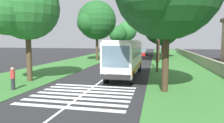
{
  "coord_description": "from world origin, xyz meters",
  "views": [
    {
      "loc": [
        -13.77,
        -4.85,
        3.7
      ],
      "look_at": [
        6.07,
        -0.54,
        1.6
      ],
      "focal_mm": 32.39,
      "sensor_mm": 36.0,
      "label": 1
    }
  ],
  "objects_px": {
    "coach_bus": "(126,56)",
    "utility_pole": "(158,35)",
    "roadside_tree_right_3": "(158,32)",
    "roadside_tree_left_3": "(127,32)",
    "pedestrian": "(13,78)",
    "roadside_tree_left_1": "(96,21)",
    "roadside_tree_left_0": "(118,35)",
    "roadside_tree_right_2": "(162,30)",
    "trailing_car_2": "(144,52)",
    "roadside_tree_left_2": "(24,9)",
    "trailing_car_1": "(142,53)",
    "trailing_car_0": "(123,56)",
    "roadside_tree_right_1": "(158,20)"
  },
  "relations": [
    {
      "from": "roadside_tree_right_1",
      "to": "roadside_tree_right_2",
      "type": "height_order",
      "value": "roadside_tree_right_1"
    },
    {
      "from": "roadside_tree_left_0",
      "to": "roadside_tree_left_2",
      "type": "bearing_deg",
      "value": 178.72
    },
    {
      "from": "trailing_car_2",
      "to": "roadside_tree_right_3",
      "type": "distance_m",
      "value": 6.52
    },
    {
      "from": "trailing_car_1",
      "to": "trailing_car_2",
      "type": "bearing_deg",
      "value": -0.83
    },
    {
      "from": "roadside_tree_right_1",
      "to": "utility_pole",
      "type": "relative_size",
      "value": 1.22
    },
    {
      "from": "trailing_car_2",
      "to": "pedestrian",
      "type": "xyz_separation_m",
      "value": [
        -41.49,
        7.21,
        0.24
      ]
    },
    {
      "from": "trailing_car_1",
      "to": "roadside_tree_left_3",
      "type": "relative_size",
      "value": 0.39
    },
    {
      "from": "coach_bus",
      "to": "roadside_tree_right_2",
      "type": "distance_m",
      "value": 25.8
    },
    {
      "from": "trailing_car_1",
      "to": "pedestrian",
      "type": "bearing_deg",
      "value": 168.93
    },
    {
      "from": "coach_bus",
      "to": "roadside_tree_right_1",
      "type": "height_order",
      "value": "roadside_tree_right_1"
    },
    {
      "from": "roadside_tree_left_0",
      "to": "roadside_tree_right_2",
      "type": "xyz_separation_m",
      "value": [
        -10.43,
        -11.65,
        0.56
      ]
    },
    {
      "from": "trailing_car_0",
      "to": "roadside_tree_right_2",
      "type": "height_order",
      "value": "roadside_tree_right_2"
    },
    {
      "from": "trailing_car_1",
      "to": "pedestrian",
      "type": "height_order",
      "value": "pedestrian"
    },
    {
      "from": "trailing_car_0",
      "to": "trailing_car_2",
      "type": "distance_m",
      "value": 14.4
    },
    {
      "from": "roadside_tree_right_1",
      "to": "utility_pole",
      "type": "distance_m",
      "value": 11.92
    },
    {
      "from": "trailing_car_2",
      "to": "pedestrian",
      "type": "distance_m",
      "value": 42.11
    },
    {
      "from": "pedestrian",
      "to": "roadside_tree_left_1",
      "type": "bearing_deg",
      "value": 1.2
    },
    {
      "from": "roadside_tree_left_1",
      "to": "roadside_tree_right_3",
      "type": "relative_size",
      "value": 1.14
    },
    {
      "from": "roadside_tree_left_2",
      "to": "coach_bus",
      "type": "bearing_deg",
      "value": -60.13
    },
    {
      "from": "coach_bus",
      "to": "roadside_tree_left_3",
      "type": "distance_m",
      "value": 55.93
    },
    {
      "from": "roadside_tree_left_0",
      "to": "roadside_tree_right_1",
      "type": "xyz_separation_m",
      "value": [
        -20.76,
        -10.69,
        1.78
      ]
    },
    {
      "from": "utility_pole",
      "to": "roadside_tree_left_3",
      "type": "bearing_deg",
      "value": 12.06
    },
    {
      "from": "trailing_car_0",
      "to": "roadside_tree_left_3",
      "type": "height_order",
      "value": "roadside_tree_left_3"
    },
    {
      "from": "coach_bus",
      "to": "utility_pole",
      "type": "height_order",
      "value": "utility_pole"
    },
    {
      "from": "roadside_tree_right_3",
      "to": "utility_pole",
      "type": "distance_m",
      "value": 30.18
    },
    {
      "from": "trailing_car_2",
      "to": "roadside_tree_left_0",
      "type": "bearing_deg",
      "value": 74.32
    },
    {
      "from": "trailing_car_0",
      "to": "roadside_tree_right_2",
      "type": "bearing_deg",
      "value": -53.69
    },
    {
      "from": "roadside_tree_right_3",
      "to": "roadside_tree_right_1",
      "type": "bearing_deg",
      "value": 178.92
    },
    {
      "from": "roadside_tree_left_1",
      "to": "roadside_tree_right_3",
      "type": "height_order",
      "value": "roadside_tree_left_1"
    },
    {
      "from": "trailing_car_2",
      "to": "roadside_tree_right_2",
      "type": "distance_m",
      "value": 10.84
    },
    {
      "from": "roadside_tree_left_3",
      "to": "roadside_tree_right_1",
      "type": "height_order",
      "value": "roadside_tree_left_3"
    },
    {
      "from": "coach_bus",
      "to": "pedestrian",
      "type": "bearing_deg",
      "value": 137.24
    },
    {
      "from": "trailing_car_0",
      "to": "trailing_car_1",
      "type": "bearing_deg",
      "value": -19.89
    },
    {
      "from": "coach_bus",
      "to": "roadside_tree_left_3",
      "type": "height_order",
      "value": "roadside_tree_left_3"
    },
    {
      "from": "roadside_tree_left_0",
      "to": "pedestrian",
      "type": "relative_size",
      "value": 4.69
    },
    {
      "from": "roadside_tree_right_2",
      "to": "roadside_tree_right_3",
      "type": "height_order",
      "value": "roadside_tree_right_2"
    },
    {
      "from": "roadside_tree_right_3",
      "to": "roadside_tree_right_2",
      "type": "bearing_deg",
      "value": -175.78
    },
    {
      "from": "coach_bus",
      "to": "pedestrian",
      "type": "distance_m",
      "value": 10.88
    },
    {
      "from": "roadside_tree_right_3",
      "to": "utility_pole",
      "type": "bearing_deg",
      "value": 179.31
    },
    {
      "from": "trailing_car_2",
      "to": "roadside_tree_left_1",
      "type": "distance_m",
      "value": 20.71
    },
    {
      "from": "roadside_tree_left_0",
      "to": "pedestrian",
      "type": "distance_m",
      "value": 43.77
    },
    {
      "from": "coach_bus",
      "to": "utility_pole",
      "type": "xyz_separation_m",
      "value": [
        3.28,
        -3.24,
        2.16
      ]
    },
    {
      "from": "utility_pole",
      "to": "coach_bus",
      "type": "bearing_deg",
      "value": 135.3
    },
    {
      "from": "pedestrian",
      "to": "roadside_tree_right_3",
      "type": "bearing_deg",
      "value": -14.83
    },
    {
      "from": "roadside_tree_left_2",
      "to": "roadside_tree_right_3",
      "type": "relative_size",
      "value": 0.98
    },
    {
      "from": "trailing_car_1",
      "to": "trailing_car_2",
      "type": "relative_size",
      "value": 1.0
    },
    {
      "from": "utility_pole",
      "to": "trailing_car_2",
      "type": "bearing_deg",
      "value": 6.36
    },
    {
      "from": "roadside_tree_right_1",
      "to": "roadside_tree_right_2",
      "type": "xyz_separation_m",
      "value": [
        10.33,
        -0.96,
        -1.22
      ]
    },
    {
      "from": "coach_bus",
      "to": "roadside_tree_left_0",
      "type": "distance_m",
      "value": 36.52
    },
    {
      "from": "trailing_car_2",
      "to": "roadside_tree_left_2",
      "type": "bearing_deg",
      "value": 167.92
    }
  ]
}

